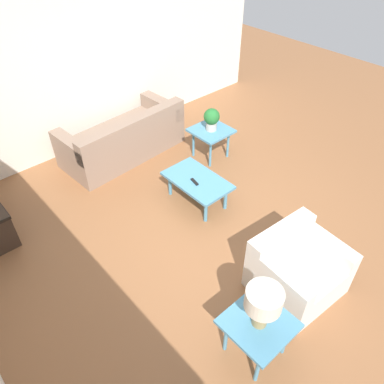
% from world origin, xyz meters
% --- Properties ---
extents(ground_plane, '(14.00, 14.00, 0.00)m').
position_xyz_m(ground_plane, '(0.00, 0.00, 0.00)').
color(ground_plane, '#8E5B38').
extents(wall_right, '(0.12, 7.20, 2.70)m').
position_xyz_m(wall_right, '(3.06, 0.00, 1.35)').
color(wall_right, silver).
rests_on(wall_right, ground_plane).
extents(sofa, '(1.06, 2.08, 0.79)m').
position_xyz_m(sofa, '(2.28, -0.01, 0.30)').
color(sofa, gray).
rests_on(sofa, ground_plane).
extents(armchair, '(0.90, 0.96, 0.73)m').
position_xyz_m(armchair, '(-1.27, 0.07, 0.30)').
color(armchair, silver).
rests_on(armchair, ground_plane).
extents(coffee_table, '(0.96, 0.58, 0.40)m').
position_xyz_m(coffee_table, '(0.57, -0.11, 0.36)').
color(coffee_table, teal).
rests_on(coffee_table, ground_plane).
extents(side_table_plant, '(0.60, 0.60, 0.52)m').
position_xyz_m(side_table_plant, '(1.27, -1.06, 0.45)').
color(side_table_plant, teal).
rests_on(side_table_plant, ground_plane).
extents(side_table_lamp, '(0.60, 0.60, 0.52)m').
position_xyz_m(side_table_lamp, '(-1.49, 1.00, 0.45)').
color(side_table_lamp, teal).
rests_on(side_table_lamp, ground_plane).
extents(potted_plant, '(0.26, 0.26, 0.37)m').
position_xyz_m(potted_plant, '(1.27, -1.06, 0.72)').
color(potted_plant, '#B2ADA3').
rests_on(potted_plant, side_table_plant).
extents(table_lamp, '(0.34, 0.34, 0.47)m').
position_xyz_m(table_lamp, '(-1.49, 1.00, 0.84)').
color(table_lamp, '#997F4C').
rests_on(table_lamp, side_table_lamp).
extents(remote_control, '(0.16, 0.07, 0.02)m').
position_xyz_m(remote_control, '(0.55, -0.04, 0.41)').
color(remote_control, black).
rests_on(remote_control, coffee_table).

